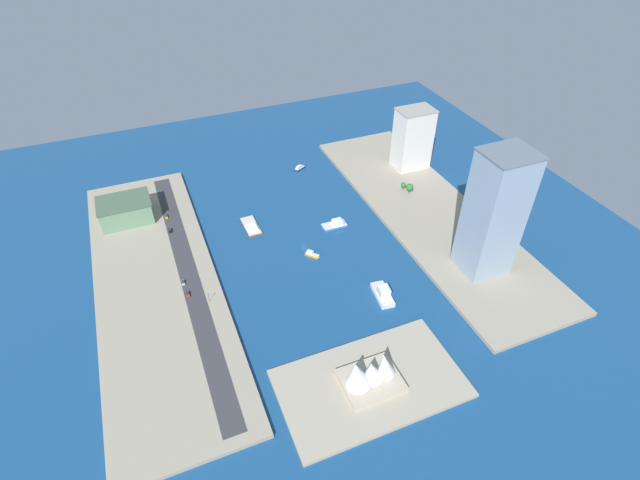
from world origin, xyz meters
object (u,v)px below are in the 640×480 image
at_px(catamaran_blue, 335,224).
at_px(tower_tall_glass, 494,214).
at_px(sedan_silver, 183,283).
at_px(suv_black, 170,230).
at_px(terminal_long_green, 125,210).
at_px(hotel_broad_white, 413,139).
at_px(traffic_light_waterfront, 208,296).
at_px(water_taxi_orange, 312,254).
at_px(barge_flat_brown, 251,226).
at_px(ferry_white_commuter, 383,293).
at_px(taxi_yellow_cab, 166,216).
at_px(pickup_red, 188,294).
at_px(opera_landmark, 369,373).
at_px(patrol_launch_navy, 300,168).

relative_size(catamaran_blue, tower_tall_glass, 0.23).
distance_m(sedan_silver, suv_black, 54.35).
relative_size(terminal_long_green, hotel_broad_white, 0.73).
bearing_deg(tower_tall_glass, suv_black, -32.00).
relative_size(hotel_broad_white, traffic_light_waterfront, 7.45).
relative_size(water_taxi_orange, tower_tall_glass, 0.12).
relative_size(barge_flat_brown, hotel_broad_white, 0.49).
relative_size(ferry_white_commuter, taxi_yellow_cab, 4.78).
relative_size(barge_flat_brown, pickup_red, 4.96).
bearing_deg(water_taxi_orange, taxi_yellow_cab, -42.64).
bearing_deg(traffic_light_waterfront, hotel_broad_white, -154.13).
xyz_separation_m(hotel_broad_white, sedan_silver, (194.89, 68.58, -23.32)).
bearing_deg(hotel_broad_white, tower_tall_glass, 80.09).
height_order(water_taxi_orange, sedan_silver, sedan_silver).
xyz_separation_m(water_taxi_orange, barge_flat_brown, (27.84, -43.73, -0.34)).
distance_m(water_taxi_orange, taxi_yellow_cab, 109.48).
bearing_deg(water_taxi_orange, hotel_broad_white, -147.82).
bearing_deg(opera_landmark, catamaran_blue, -106.62).
xyz_separation_m(water_taxi_orange, pickup_red, (80.60, 7.61, 2.19)).
relative_size(terminal_long_green, pickup_red, 7.33).
distance_m(terminal_long_green, pickup_red, 93.59).
height_order(patrol_launch_navy, sedan_silver, sedan_silver).
relative_size(sedan_silver, traffic_light_waterfront, 0.67).
relative_size(terminal_long_green, traffic_light_waterfront, 5.42).
height_order(sedan_silver, taxi_yellow_cab, sedan_silver).
bearing_deg(traffic_light_waterfront, ferry_white_commuter, 161.38).
xyz_separation_m(water_taxi_orange, hotel_broad_white, (-113.61, -71.49, 25.45)).
xyz_separation_m(hotel_broad_white, pickup_red, (194.20, 79.10, -23.26)).
bearing_deg(catamaran_blue, hotel_broad_white, -150.92).
relative_size(taxi_yellow_cab, traffic_light_waterfront, 0.72).
distance_m(patrol_launch_navy, terminal_long_green, 137.93).
relative_size(catamaran_blue, sedan_silver, 4.27).
height_order(barge_flat_brown, terminal_long_green, terminal_long_green).
xyz_separation_m(barge_flat_brown, traffic_light_waterfront, (42.17, 61.29, 5.90)).
height_order(barge_flat_brown, patrol_launch_navy, patrol_launch_navy).
relative_size(water_taxi_orange, taxi_yellow_cab, 1.98).
xyz_separation_m(patrol_launch_navy, opera_landmark, (40.63, 204.29, 8.69)).
bearing_deg(ferry_white_commuter, barge_flat_brown, -60.51).
bearing_deg(barge_flat_brown, opera_landmark, 96.93).
xyz_separation_m(tower_tall_glass, sedan_silver, (173.54, -53.63, -38.63)).
relative_size(hotel_broad_white, tower_tall_glass, 0.61).
relative_size(patrol_launch_navy, traffic_light_waterfront, 1.61).
xyz_separation_m(ferry_white_commuter, patrol_launch_navy, (-5.40, -153.51, -1.52)).
relative_size(ferry_white_commuter, traffic_light_waterfront, 3.45).
xyz_separation_m(barge_flat_brown, terminal_long_green, (77.78, -38.59, 9.30)).
height_order(terminal_long_green, taxi_yellow_cab, terminal_long_green).
bearing_deg(catamaran_blue, suv_black, -17.73).
distance_m(ferry_white_commuter, opera_landmark, 62.22).
height_order(pickup_red, suv_black, pickup_red).
bearing_deg(patrol_launch_navy, hotel_broad_white, 158.70).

